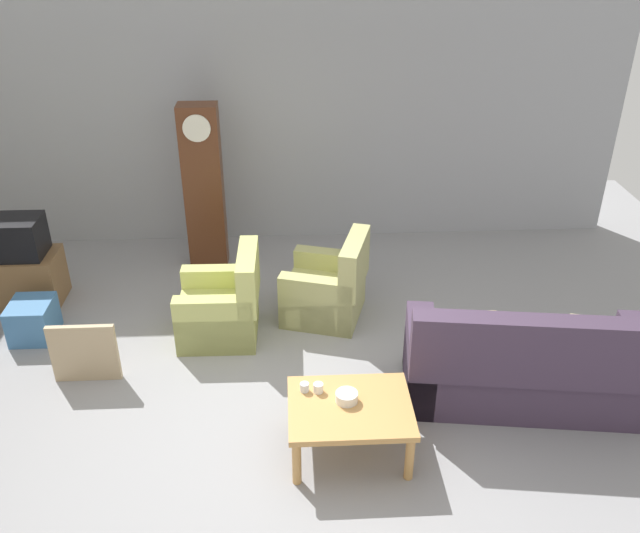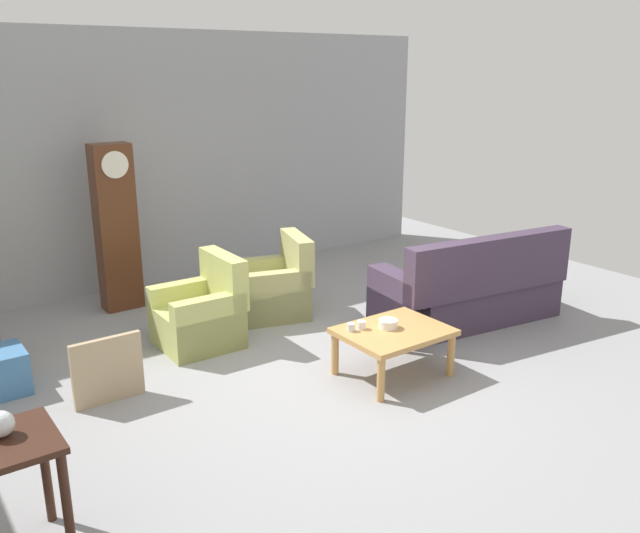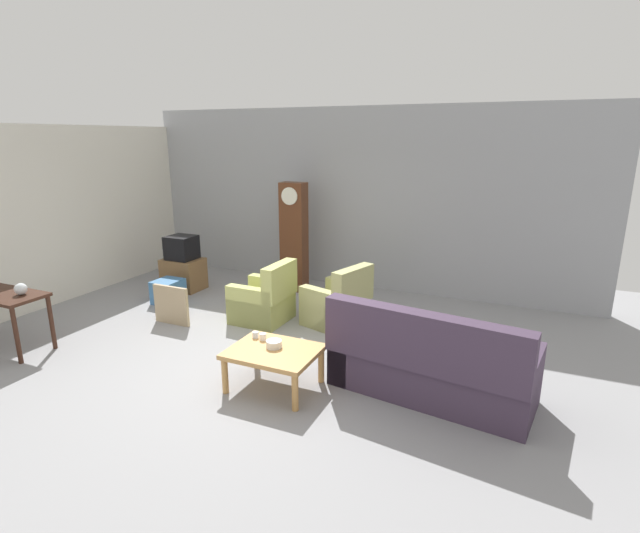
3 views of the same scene
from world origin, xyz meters
name	(u,v)px [view 2 (image 2 of 3)]	position (x,y,z in m)	size (l,w,h in m)	color
ground_plane	(323,374)	(0.00, 0.00, 0.00)	(10.40, 10.40, 0.00)	gray
garage_door_wall	(158,160)	(0.00, 3.60, 1.60)	(8.40, 0.16, 3.20)	#9EA0A5
couch_floral	(470,292)	(2.11, 0.13, 0.35)	(2.20, 1.15, 1.04)	#423347
armchair_olive_near	(201,316)	(-0.59, 1.30, 0.31)	(0.80, 0.77, 0.92)	#B7BC66
armchair_olive_far	(275,289)	(0.48, 1.60, 0.31)	(0.97, 0.95, 0.92)	tan
coffee_table_wood	(393,336)	(0.52, -0.38, 0.39)	(0.96, 0.76, 0.45)	tan
grandfather_clock	(116,228)	(-0.87, 2.84, 0.97)	(0.44, 0.30, 1.93)	#562D19
framed_picture_leaning	(108,370)	(-1.78, 0.63, 0.29)	(0.60, 0.05, 0.58)	tan
storage_box_blue	(1,371)	(-2.49, 1.36, 0.19)	(0.41, 0.46, 0.39)	teal
glass_dome_cloche	(1,424)	(-2.84, -0.86, 0.84)	(0.15, 0.15, 0.15)	silver
cup_white_porcelain	(361,325)	(0.29, -0.21, 0.49)	(0.08, 0.08, 0.08)	white
cup_blue_rimmed	(351,327)	(0.18, -0.19, 0.49)	(0.07, 0.07, 0.07)	silver
bowl_white_stacked	(388,324)	(0.50, -0.33, 0.49)	(0.18, 0.18, 0.08)	white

